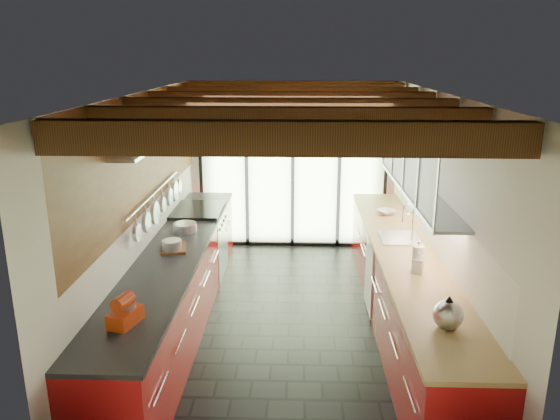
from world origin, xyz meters
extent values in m
plane|color=black|center=(0.00, 0.00, 0.00)|extent=(5.50, 5.50, 0.00)
plane|color=silver|center=(0.00, 2.75, 1.30)|extent=(3.20, 0.00, 3.20)
plane|color=silver|center=(0.00, -2.75, 1.30)|extent=(3.20, 0.00, 3.20)
plane|color=silver|center=(-1.60, 0.00, 1.30)|extent=(0.00, 5.50, 5.50)
plane|color=silver|center=(1.60, 0.00, 1.30)|extent=(0.00, 5.50, 5.50)
plane|color=#472814|center=(0.00, 0.00, 2.60)|extent=(5.50, 5.50, 0.00)
cube|color=#593316|center=(0.00, -2.25, 2.48)|extent=(3.14, 0.14, 0.22)
cube|color=#593316|center=(0.00, -1.35, 2.48)|extent=(3.14, 0.14, 0.22)
cube|color=#593316|center=(0.00, -0.45, 2.48)|extent=(3.14, 0.14, 0.22)
cube|color=#593316|center=(0.00, 0.45, 2.48)|extent=(3.14, 0.14, 0.22)
cube|color=#593316|center=(0.00, 1.35, 2.48)|extent=(3.14, 0.14, 0.22)
cube|color=#593316|center=(0.00, 2.25, 2.48)|extent=(3.14, 0.14, 0.22)
cube|color=brown|center=(0.00, 2.71, 2.35)|extent=(3.14, 0.06, 0.50)
plane|color=brown|center=(-1.57, 0.20, 1.98)|extent=(0.00, 4.90, 4.90)
plane|color=#C6EAAD|center=(0.00, 2.73, 1.08)|extent=(2.90, 0.00, 2.90)
cube|color=black|center=(-1.45, 2.72, 1.07)|extent=(0.05, 0.04, 2.15)
cube|color=black|center=(1.45, 2.72, 1.07)|extent=(0.05, 0.04, 2.15)
cube|color=black|center=(0.00, 2.69, 1.07)|extent=(0.06, 0.05, 2.15)
cube|color=black|center=(0.00, 2.69, 2.15)|extent=(2.90, 0.05, 0.06)
cylinder|color=red|center=(0.00, 2.67, 2.35)|extent=(0.34, 0.04, 0.34)
cylinder|color=beige|center=(0.00, 2.65, 2.35)|extent=(0.28, 0.02, 0.28)
cube|color=#AA1315|center=(-1.28, 0.00, 0.44)|extent=(0.65, 5.00, 0.88)
cube|color=black|center=(-1.28, 0.00, 0.90)|extent=(0.68, 5.00, 0.04)
cube|color=silver|center=(-1.28, 1.45, 0.44)|extent=(0.66, 0.90, 0.90)
cube|color=black|center=(-1.28, 1.45, 0.93)|extent=(0.65, 0.90, 0.06)
cube|color=#AA1315|center=(1.28, 0.00, 0.44)|extent=(0.65, 5.00, 0.88)
cube|color=tan|center=(1.28, 0.00, 0.90)|extent=(0.68, 5.00, 0.04)
cube|color=white|center=(0.95, 0.40, 0.44)|extent=(0.02, 0.60, 0.84)
cube|color=silver|center=(1.28, 0.40, 0.93)|extent=(0.45, 0.52, 0.02)
cylinder|color=silver|center=(1.42, 0.40, 1.10)|extent=(0.02, 0.02, 0.34)
torus|color=silver|center=(1.36, 0.40, 1.27)|extent=(0.14, 0.02, 0.14)
plane|color=silver|center=(1.26, 0.30, 1.85)|extent=(0.00, 3.00, 3.00)
cube|color=#9EA0A5|center=(1.43, 0.30, 1.51)|extent=(0.34, 3.00, 0.03)
cube|color=#9EA0A5|center=(1.43, 0.30, 2.19)|extent=(0.34, 3.00, 0.03)
cylinder|color=silver|center=(-1.54, 0.30, 1.47)|extent=(0.02, 2.20, 0.02)
cube|color=silver|center=(-1.45, 0.20, 2.10)|extent=(0.28, 2.60, 0.03)
cylinder|color=silver|center=(-1.50, -0.60, 1.29)|extent=(0.04, 0.18, 0.18)
cylinder|color=silver|center=(-1.50, -0.25, 1.29)|extent=(0.04, 0.22, 0.22)
cylinder|color=silver|center=(-1.50, 0.10, 1.29)|extent=(0.04, 0.26, 0.26)
cylinder|color=silver|center=(-1.50, 0.45, 1.29)|extent=(0.04, 0.18, 0.18)
cylinder|color=silver|center=(-1.50, 0.80, 1.29)|extent=(0.04, 0.22, 0.22)
cylinder|color=silver|center=(-1.50, 1.10, 1.29)|extent=(0.04, 0.26, 0.26)
cylinder|color=silver|center=(-1.50, 1.35, 1.29)|extent=(0.04, 0.18, 0.18)
cube|color=red|center=(-1.27, -1.79, 0.98)|extent=(0.24, 0.33, 0.12)
cylinder|color=red|center=(-1.27, -1.81, 1.13)|extent=(0.16, 0.21, 0.11)
cylinder|color=silver|center=(-1.27, -1.74, 1.02)|extent=(0.18, 0.18, 0.12)
cylinder|color=silver|center=(-1.27, -0.15, 0.99)|extent=(0.27, 0.27, 0.14)
cylinder|color=silver|center=(-1.27, 0.55, 0.97)|extent=(0.38, 0.38, 0.11)
cube|color=brown|center=(-1.27, -0.07, 0.94)|extent=(0.33, 0.41, 0.03)
sphere|color=silver|center=(1.27, -1.75, 1.04)|extent=(0.31, 0.31, 0.24)
cone|color=black|center=(1.27, -1.75, 1.17)|extent=(0.11, 0.11, 0.06)
cylinder|color=silver|center=(1.27, -1.62, 1.05)|extent=(0.06, 0.09, 0.05)
cylinder|color=white|center=(1.27, -0.61, 1.05)|extent=(0.12, 0.12, 0.26)
cylinder|color=silver|center=(1.27, -0.61, 1.21)|extent=(0.02, 0.02, 0.05)
imported|color=silver|center=(1.27, -0.64, 1.03)|extent=(0.13, 0.13, 0.22)
imported|color=silver|center=(1.27, 1.41, 0.95)|extent=(0.32, 0.32, 0.06)
camera|label=1|loc=(0.09, -5.66, 2.99)|focal=35.00mm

